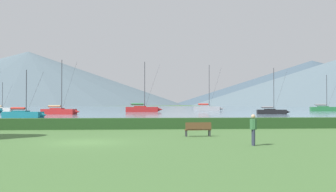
{
  "coord_description": "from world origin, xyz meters",
  "views": [
    {
      "loc": [
        3.05,
        -21.91,
        2.24
      ],
      "look_at": [
        9.52,
        61.83,
        3.81
      ],
      "focal_mm": 40.65,
      "sensor_mm": 36.0,
      "label": 1
    }
  ],
  "objects": [
    {
      "name": "distant_hill_central_peak",
      "position": [
        206.13,
        409.45,
        26.16
      ],
      "size": [
        331.71,
        331.71,
        52.32
      ],
      "primitive_type": "cone",
      "color": "#425666",
      "rests_on": "ground_plane"
    },
    {
      "name": "person_standing_walker",
      "position": [
        9.07,
        -2.3,
        0.97
      ],
      "size": [
        0.36,
        0.57,
        1.65
      ],
      "rotation": [
        0.0,
        0.0,
        -0.02
      ],
      "color": "#2D3347",
      "rests_on": "ground_plane"
    },
    {
      "name": "harbor_water",
      "position": [
        0.0,
        137.0,
        0.0
      ],
      "size": [
        320.0,
        246.0,
        0.0
      ],
      "primitive_type": "cube",
      "color": "slate",
      "rests_on": "ground_plane"
    },
    {
      "name": "hedge_line",
      "position": [
        0.0,
        11.0,
        0.47
      ],
      "size": [
        80.0,
        1.2,
        0.94
      ],
      "primitive_type": "cube",
      "color": "#284C23",
      "rests_on": "ground_plane"
    },
    {
      "name": "ground_plane",
      "position": [
        0.0,
        0.0,
        0.0
      ],
      "size": [
        1000.0,
        1000.0,
        0.0
      ],
      "primitive_type": "plane",
      "color": "#477038"
    },
    {
      "name": "sailboat_slip_9",
      "position": [
        3.99,
        74.3,
        0.78
      ],
      "size": [
        9.36,
        3.0,
        12.69
      ],
      "rotation": [
        0.0,
        0.0,
        -0.03
      ],
      "color": "red",
      "rests_on": "harbor_water"
    },
    {
      "name": "distant_hill_west_ridge",
      "position": [
        -121.56,
        416.76,
        30.23
      ],
      "size": [
        353.29,
        353.29,
        60.47
      ],
      "primitive_type": "cone",
      "color": "slate",
      "rests_on": "ground_plane"
    },
    {
      "name": "sailboat_slip_10",
      "position": [
        -14.36,
        37.2,
        0.56
      ],
      "size": [
        6.94,
        3.26,
        7.3
      ],
      "rotation": [
        0.0,
        0.0,
        -0.22
      ],
      "color": "#19707A",
      "rests_on": "harbor_water"
    },
    {
      "name": "sailboat_slip_11",
      "position": [
        54.69,
        79.99,
        0.71
      ],
      "size": [
        8.72,
        4.09,
        10.06
      ],
      "rotation": [
        0.0,
        0.0,
        -0.22
      ],
      "color": "#236B38",
      "rests_on": "harbor_water"
    },
    {
      "name": "sailboat_slip_4",
      "position": [
        23.34,
        89.26,
        0.76
      ],
      "size": [
        9.1,
        4.38,
        13.52
      ],
      "rotation": [
        0.0,
        0.0,
        -0.24
      ],
      "color": "#9E9EA3",
      "rests_on": "harbor_water"
    },
    {
      "name": "sailboat_slip_7",
      "position": [
        -34.5,
        84.94,
        0.57
      ],
      "size": [
        6.91,
        2.37,
        7.94
      ],
      "rotation": [
        0.0,
        0.0,
        -0.06
      ],
      "color": "white",
      "rests_on": "harbor_water"
    },
    {
      "name": "park_bench_near_path",
      "position": [
        7.02,
        3.29,
        0.53
      ],
      "size": [
        1.79,
        0.61,
        0.95
      ],
      "rotation": [
        0.0,
        0.0,
        0.08
      ],
      "color": "brown",
      "rests_on": "ground_plane"
    },
    {
      "name": "sailboat_slip_1",
      "position": [
        -12.66,
        54.93,
        0.66
      ],
      "size": [
        7.9,
        3.8,
        10.84
      ],
      "rotation": [
        0.0,
        0.0,
        -0.24
      ],
      "color": "red",
      "rests_on": "harbor_water"
    },
    {
      "name": "sailboat_slip_5",
      "position": [
        29.98,
        53.21,
        0.56
      ],
      "size": [
        6.78,
        2.98,
        9.39
      ],
      "rotation": [
        0.0,
        0.0,
        -0.18
      ],
      "color": "black",
      "rests_on": "harbor_water"
    }
  ]
}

